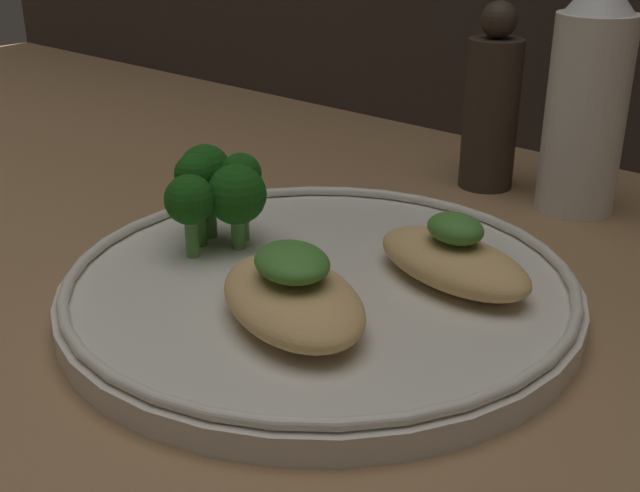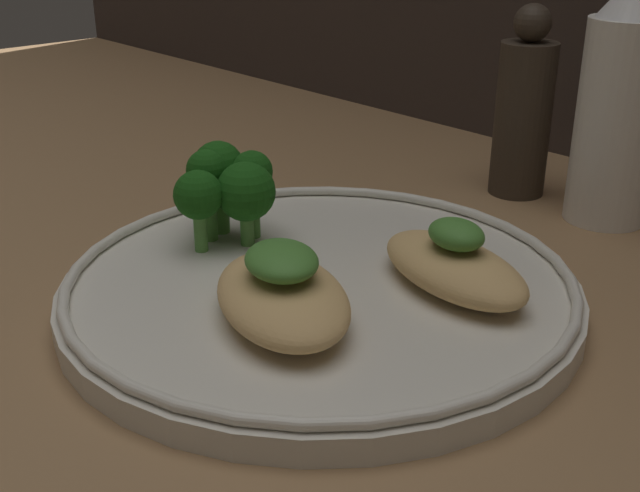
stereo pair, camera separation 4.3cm
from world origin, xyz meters
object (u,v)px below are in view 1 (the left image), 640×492
plate (320,286)px  sauce_bottle (587,99)px  broccoli_bunch (214,188)px  pepper_grinder (491,106)px

plate → sauce_bottle: (3.89, 22.96, 6.93)cm
broccoli_bunch → sauce_bottle: size_ratio=0.38×
broccoli_bunch → pepper_grinder: 23.99cm
plate → broccoli_bunch: size_ratio=4.48×
plate → sauce_bottle: size_ratio=1.70×
plate → broccoli_bunch: bearing=-175.4°
broccoli_bunch → pepper_grinder: pepper_grinder is taller
broccoli_bunch → sauce_bottle: (11.57, 23.57, 2.89)cm
sauce_bottle → plate: bearing=-99.6°
plate → pepper_grinder: bearing=98.4°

